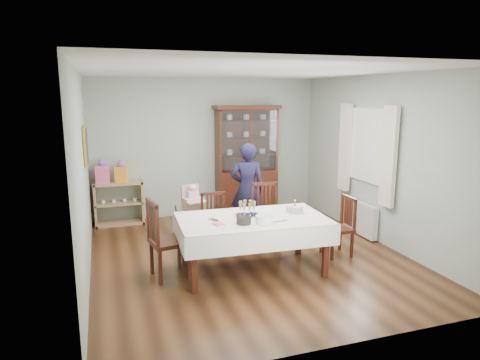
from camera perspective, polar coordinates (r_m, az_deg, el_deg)
name	(u,v)px	position (r m, az deg, el deg)	size (l,w,h in m)	color
floor	(248,256)	(6.53, 1.07, -10.05)	(5.00, 5.00, 0.00)	#593319
room_shell	(237,139)	(6.62, -0.39, 5.46)	(5.00, 5.00, 5.00)	#9EAA99
dining_table	(252,244)	(5.86, 1.66, -8.58)	(2.05, 1.25, 0.76)	#411910
china_cabinet	(246,159)	(8.56, 0.87, 2.87)	(1.30, 0.48, 2.18)	#411910
sideboard	(119,203)	(8.27, -15.83, -2.97)	(0.90, 0.38, 0.80)	tan
picture_frame	(85,146)	(6.59, -19.92, 4.28)	(0.04, 0.48, 0.58)	gold
window	(369,146)	(7.42, 16.78, 4.42)	(0.04, 1.02, 1.22)	white
curtain_left	(389,157)	(6.90, 19.24, 2.94)	(0.07, 0.30, 1.55)	silver
curtain_right	(345,147)	(7.92, 13.83, 4.25)	(0.07, 0.30, 1.55)	silver
radiator	(361,218)	(7.63, 15.87, -4.94)	(0.10, 0.80, 0.55)	white
chair_far_left	(215,235)	(6.63, -3.32, -7.28)	(0.43, 0.43, 0.90)	#411910
chair_far_right	(266,227)	(6.91, 3.43, -6.28)	(0.52, 0.52, 0.99)	#411910
chair_end_left	(168,254)	(5.80, -9.53, -9.72)	(0.54, 0.54, 1.06)	#411910
chair_end_right	(338,238)	(6.64, 12.88, -7.54)	(0.40, 0.40, 0.89)	#411910
woman	(247,189)	(7.30, 1.00, -1.23)	(0.58, 0.38, 1.59)	black
high_chair	(193,217)	(7.21, -6.28, -4.98)	(0.48, 0.48, 0.93)	black
champagne_tray	(247,211)	(5.83, 0.98, -4.19)	(0.33, 0.33, 0.20)	silver
birthday_cake	(295,209)	(6.03, 7.30, -3.89)	(0.27, 0.27, 0.18)	white
plate_stack_dark	(244,220)	(5.48, 0.50, -5.39)	(0.19, 0.19, 0.09)	black
plate_stack_white	(264,219)	(5.52, 3.26, -5.23)	(0.23, 0.23, 0.10)	white
napkin_stack	(219,224)	(5.46, -2.88, -5.87)	(0.13, 0.13, 0.02)	#EA5698
cutlery	(211,220)	(5.64, -3.84, -5.34)	(0.10, 0.15, 0.01)	silver
cake_knife	(278,221)	(5.58, 5.03, -5.53)	(0.29, 0.03, 0.01)	silver
gift_bag_pink	(102,172)	(8.12, -17.88, 0.97)	(0.26, 0.18, 0.45)	#EA5698
gift_bag_orange	(121,172)	(8.13, -15.53, 1.00)	(0.26, 0.21, 0.41)	orange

